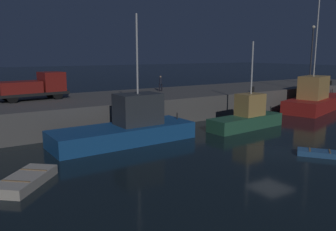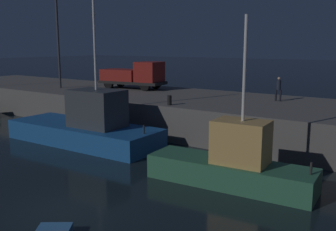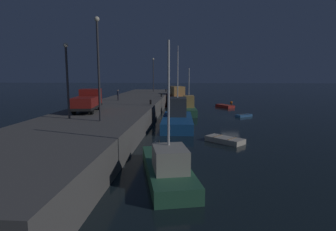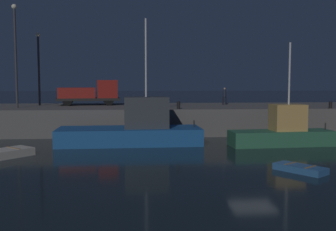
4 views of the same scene
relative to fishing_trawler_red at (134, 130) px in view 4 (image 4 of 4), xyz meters
The scene contains 12 objects.
ground_plane 10.20m from the fishing_trawler_red, 48.02° to the right, with size 320.00×320.00×0.00m, color black.
pier_quay 10.57m from the fishing_trawler_red, 50.07° to the left, with size 67.62×9.86×2.31m.
fishing_trawler_red is the anchor object (origin of this frame).
fishing_trawler_green 10.81m from the fishing_trawler_red, ahead, with size 7.54×2.60×7.36m.
dinghy_orange_near 9.29m from the fishing_trawler_red, 148.79° to the right, with size 3.56×3.74×0.53m.
dinghy_red_small 13.04m from the fishing_trawler_red, 48.55° to the right, with size 2.41×2.75×0.38m.
lamp_post_west 13.63m from the fishing_trawler_red, 147.95° to the left, with size 0.44×0.44×8.88m.
lamp_post_east 14.33m from the fishing_trawler_red, 133.11° to the left, with size 0.44×0.44×6.91m.
utility_truck 10.86m from the fishing_trawler_red, 113.55° to the left, with size 6.19×2.84×2.41m.
dockworker 13.20m from the fishing_trawler_red, 47.55° to the left, with size 0.44×0.33×1.67m.
bollard_central 5.51m from the fishing_trawler_red, 46.03° to the left, with size 0.28×0.28×0.63m, color black.
bollard_east 17.07m from the fishing_trawler_red, 12.08° to the left, with size 0.28×0.28×0.58m, color black.
Camera 4 is at (-6.40, -21.99, 4.67)m, focal length 43.11 mm.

